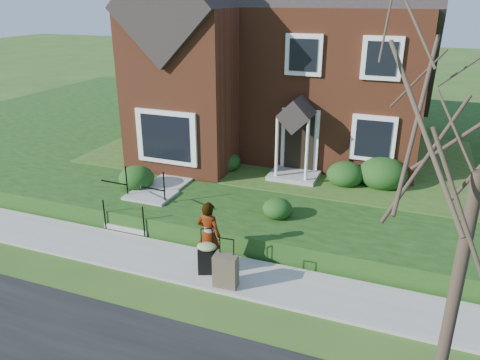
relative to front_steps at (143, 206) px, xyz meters
The scene contains 10 objects.
ground 3.14m from the front_steps, 36.42° to the right, with size 120.00×120.00×0.00m, color #2D5119.
sidewalk 3.14m from the front_steps, 36.42° to the right, with size 60.00×1.60×0.08m, color #9E9B93.
terrace 11.15m from the front_steps, 54.33° to the left, with size 44.00×20.00×0.60m, color #193D10.
walkway 3.16m from the front_steps, 90.00° to the left, with size 1.20×6.00×0.06m, color #9E9B93.
main_house 9.41m from the front_steps, 73.56° to the left, with size 10.40×10.20×9.40m.
front_steps is the anchor object (origin of this frame).
foundation_shrubs 4.28m from the front_steps, 49.39° to the left, with size 9.53×4.58×1.07m.
woman 3.46m from the front_steps, 29.87° to the right, with size 0.63×0.41×1.72m, color #999999.
suitcase_black 3.69m from the front_steps, 33.60° to the right, with size 0.60×0.55×1.17m.
suitcase_olive 4.41m from the front_steps, 32.83° to the right, with size 0.57×0.34×1.20m.
Camera 1 is at (4.84, -8.99, 6.35)m, focal length 35.00 mm.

